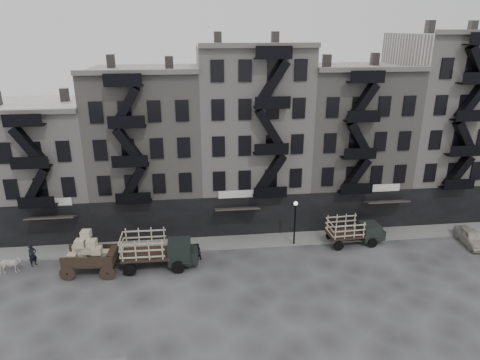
{
  "coord_description": "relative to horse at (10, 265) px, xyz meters",
  "views": [
    {
      "loc": [
        -5.81,
        -30.94,
        18.68
      ],
      "look_at": [
        -1.74,
        4.0,
        5.97
      ],
      "focal_mm": 32.0,
      "sensor_mm": 36.0,
      "label": 1
    }
  ],
  "objects": [
    {
      "name": "stake_truck_west",
      "position": [
        11.65,
        -0.29,
        0.97
      ],
      "size": [
        6.11,
        2.62,
        3.04
      ],
      "rotation": [
        0.0,
        0.0,
        -0.01
      ],
      "color": "black",
      "rests_on": "ground"
    },
    {
      "name": "stake_truck_east",
      "position": [
        29.01,
        1.68,
        0.69
      ],
      "size": [
        5.22,
        2.37,
        2.57
      ],
      "rotation": [
        0.0,
        0.0,
        0.05
      ],
      "color": "black",
      "rests_on": "ground"
    },
    {
      "name": "building_midwest",
      "position": [
        10.59,
        9.21,
        6.73
      ],
      "size": [
        10.0,
        11.35,
        16.2
      ],
      "color": "gray",
      "rests_on": "ground"
    },
    {
      "name": "building_center",
      "position": [
        20.59,
        9.21,
        7.73
      ],
      "size": [
        10.0,
        11.35,
        18.2
      ],
      "color": "#AEA7A0",
      "rests_on": "ground"
    },
    {
      "name": "ground",
      "position": [
        20.59,
        -0.61,
        -0.77
      ],
      "size": [
        140.0,
        140.0,
        0.0
      ],
      "primitive_type": "plane",
      "color": "#38383A",
      "rests_on": "ground"
    },
    {
      "name": "lamp_post",
      "position": [
        23.59,
        1.99,
        2.01
      ],
      "size": [
        0.36,
        0.36,
        4.28
      ],
      "color": "black",
      "rests_on": "ground"
    },
    {
      "name": "horse",
      "position": [
        0.0,
        0.0,
        0.0
      ],
      "size": [
        1.95,
        1.18,
        1.54
      ],
      "primitive_type": "imported",
      "rotation": [
        0.0,
        0.0,
        1.77
      ],
      "color": "silver",
      "rests_on": "ground"
    },
    {
      "name": "sidewalk",
      "position": [
        20.59,
        3.14,
        -0.69
      ],
      "size": [
        55.0,
        2.5,
        0.15
      ],
      "primitive_type": "cube",
      "color": "slate",
      "rests_on": "ground"
    },
    {
      "name": "building_east",
      "position": [
        40.59,
        9.21,
        8.23
      ],
      "size": [
        10.0,
        11.35,
        19.2
      ],
      "color": "#AEA7A0",
      "rests_on": "ground"
    },
    {
      "name": "car_east",
      "position": [
        39.59,
        0.37,
        -0.07
      ],
      "size": [
        2.09,
        4.26,
        1.4
      ],
      "primitive_type": "imported",
      "rotation": [
        0.0,
        0.0,
        -0.11
      ],
      "color": "#B3AEA1",
      "rests_on": "ground"
    },
    {
      "name": "building_west",
      "position": [
        0.59,
        9.22,
        5.23
      ],
      "size": [
        10.0,
        11.35,
        13.2
      ],
      "color": "#AEA7A0",
      "rests_on": "ground"
    },
    {
      "name": "pedestrian_mid",
      "position": [
        14.86,
        0.33,
        0.02
      ],
      "size": [
        0.97,
        0.95,
        1.58
      ],
      "primitive_type": "imported",
      "rotation": [
        0.0,
        0.0,
        3.83
      ],
      "color": "black",
      "rests_on": "ground"
    },
    {
      "name": "building_mideast",
      "position": [
        30.59,
        9.21,
        6.73
      ],
      "size": [
        10.0,
        11.35,
        16.2
      ],
      "color": "gray",
      "rests_on": "ground"
    },
    {
      "name": "wagon",
      "position": [
        6.31,
        -0.61,
        1.31
      ],
      "size": [
        4.5,
        2.7,
        3.65
      ],
      "rotation": [
        0.0,
        0.0,
        -0.09
      ],
      "color": "black",
      "rests_on": "ground"
    },
    {
      "name": "pedestrian_west",
      "position": [
        1.43,
        1.07,
        0.2
      ],
      "size": [
        0.8,
        0.84,
        1.93
      ],
      "primitive_type": "imported",
      "rotation": [
        0.0,
        0.0,
        0.89
      ],
      "color": "black",
      "rests_on": "ground"
    }
  ]
}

